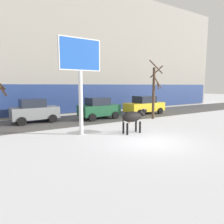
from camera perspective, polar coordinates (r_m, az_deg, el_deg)
The scene contains 9 objects.
ground_plane at distance 10.91m, azimuth 10.64°, elevation -8.12°, with size 120.00×120.00×0.00m, color white.
road_strip at distance 17.85m, azimuth -8.09°, elevation -1.96°, with size 60.00×5.60×0.01m, color #514F4C.
building_facade at distance 23.59m, azimuth -14.76°, elevation 15.96°, with size 44.00×6.10×13.00m.
cow_black at distance 12.43m, azimuth 5.86°, elevation -1.43°, with size 1.89×0.62×1.54m.
billboard at distance 12.08m, azimuth -8.96°, elevation 14.07°, with size 2.52×0.25×5.56m.
car_grey_hatchback at distance 17.09m, azimuth -20.94°, elevation 0.33°, with size 3.55×2.01×1.86m.
car_darkgreen_hatchback at distance 17.78m, azimuth -3.73°, elevation 1.07°, with size 3.55×2.01×1.86m.
car_yellow_sedan at distance 20.94m, azimuth 9.06°, elevation 1.91°, with size 4.25×2.08×1.84m.
bare_tree_right_lot at distance 17.98m, azimuth 11.74°, elevation 6.03°, with size 1.60×1.60×5.01m.
Camera 1 is at (-7.21, -7.65, 2.91)m, focal length 32.62 mm.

